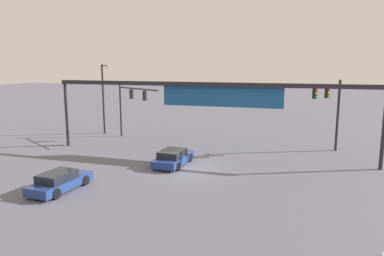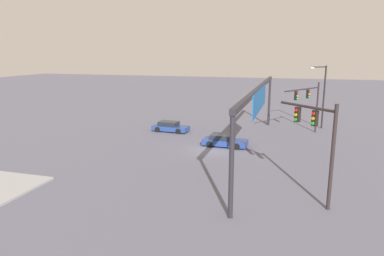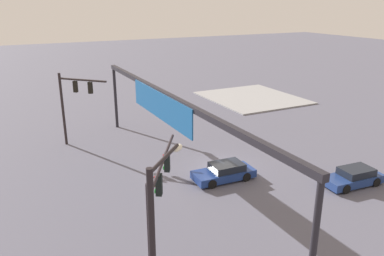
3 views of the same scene
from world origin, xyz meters
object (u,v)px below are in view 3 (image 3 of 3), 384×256
(traffic_signal_opposite_side, at_px, (158,199))
(sedan_car_approaching, at_px, (224,172))
(traffic_signal_near_corner, at_px, (72,98))
(sedan_car_waiting_far, at_px, (353,177))

(traffic_signal_opposite_side, height_order, sedan_car_approaching, traffic_signal_opposite_side)
(sedan_car_approaching, bearing_deg, traffic_signal_opposite_side, 45.93)
(traffic_signal_near_corner, xyz_separation_m, sedan_car_approaching, (-11.60, -8.03, -3.75))
(sedan_car_approaching, height_order, sedan_car_waiting_far, same)
(traffic_signal_near_corner, bearing_deg, sedan_car_waiting_far, -0.84)
(traffic_signal_opposite_side, bearing_deg, sedan_car_approaching, -15.14)
(traffic_signal_near_corner, height_order, traffic_signal_opposite_side, traffic_signal_near_corner)
(traffic_signal_opposite_side, distance_m, sedan_car_approaching, 11.52)
(sedan_car_waiting_far, bearing_deg, traffic_signal_opposite_side, 14.54)
(traffic_signal_opposite_side, xyz_separation_m, sedan_car_waiting_far, (2.81, -15.45, -3.57))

